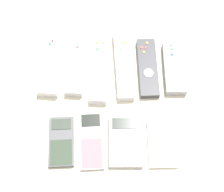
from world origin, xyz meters
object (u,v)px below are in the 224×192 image
object	(u,v)px
remote_4	(147,68)
remote_3	(123,65)
remote_1	(76,68)
calculator_2	(125,141)
remote_5	(173,68)
remote_2	(99,67)
remote_0	(51,65)
calculator_0	(60,141)
calculator_1	(90,140)
calculator_3	(161,143)

from	to	relation	value
remote_4	remote_3	bearing A→B (deg)	171.69
remote_1	calculator_2	bearing A→B (deg)	-54.43
remote_5	remote_2	bearing A→B (deg)	178.58
calculator_2	remote_0	bearing A→B (deg)	132.26
calculator_0	calculator_1	distance (m)	0.08
remote_4	calculator_2	world-z (taller)	remote_4
remote_1	remote_3	xyz separation A→B (m)	(0.13, 0.01, -0.00)
remote_1	remote_2	world-z (taller)	same
remote_1	remote_3	distance (m)	0.13
calculator_1	calculator_2	size ratio (longest dim) A/B	1.16
remote_0	calculator_2	world-z (taller)	remote_0
remote_3	calculator_3	size ratio (longest dim) A/B	1.64
remote_3	remote_5	xyz separation A→B (m)	(0.14, -0.01, 0.00)
remote_3	calculator_0	size ratio (longest dim) A/B	1.59
remote_2	remote_1	bearing A→B (deg)	-175.77
remote_2	calculator_2	size ratio (longest dim) A/B	1.62
remote_0	calculator_0	world-z (taller)	remote_0
remote_5	calculator_2	bearing A→B (deg)	-123.74
remote_0	remote_1	xyz separation A→B (m)	(0.07, -0.01, -0.00)
remote_0	calculator_3	xyz separation A→B (m)	(0.30, -0.22, -0.01)
remote_0	remote_4	xyz separation A→B (m)	(0.27, -0.00, -0.00)
calculator_0	calculator_3	distance (m)	0.26
remote_3	remote_5	world-z (taller)	same
calculator_0	remote_4	bearing A→B (deg)	40.25
remote_0	calculator_3	size ratio (longest dim) A/B	1.42
remote_1	calculator_0	xyz separation A→B (m)	(-0.03, -0.21, -0.01)
calculator_1	calculator_3	world-z (taller)	same
remote_0	calculator_0	xyz separation A→B (m)	(0.04, -0.22, -0.01)
remote_0	remote_2	size ratio (longest dim) A/B	0.84
calculator_3	remote_4	bearing A→B (deg)	96.49
remote_4	calculator_1	size ratio (longest dim) A/B	1.15
remote_5	calculator_1	xyz separation A→B (m)	(-0.23, -0.21, -0.01)
calculator_2	remote_2	bearing A→B (deg)	107.01
remote_0	calculator_2	size ratio (longest dim) A/B	1.36
remote_3	calculator_1	bearing A→B (deg)	-114.76
remote_3	remote_5	size ratio (longest dim) A/B	1.34
remote_1	calculator_2	distance (m)	0.25
remote_3	calculator_0	xyz separation A→B (m)	(-0.16, -0.22, -0.01)
calculator_2	calculator_0	bearing A→B (deg)	179.41
remote_0	calculator_2	xyz separation A→B (m)	(0.21, -0.22, -0.01)
calculator_0	calculator_2	bearing A→B (deg)	-2.82
remote_3	calculator_3	distance (m)	0.25
remote_1	remote_4	distance (m)	0.20
remote_5	calculator_2	size ratio (longest dim) A/B	1.18
remote_4	calculator_3	xyz separation A→B (m)	(0.03, -0.22, -0.00)
calculator_3	remote_0	bearing A→B (deg)	142.09
calculator_2	calculator_3	size ratio (longest dim) A/B	1.04
remote_1	remote_5	distance (m)	0.27
calculator_2	remote_3	bearing A→B (deg)	90.22
remote_2	remote_4	world-z (taller)	remote_2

